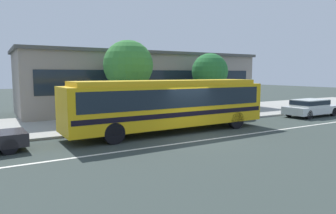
% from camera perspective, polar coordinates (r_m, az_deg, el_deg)
% --- Properties ---
extents(ground_plane, '(120.00, 120.00, 0.00)m').
position_cam_1_polar(ground_plane, '(15.56, 5.16, -5.63)').
color(ground_plane, '#333C38').
extents(sidewalk_slab, '(60.00, 8.00, 0.12)m').
position_cam_1_polar(sidewalk_slab, '(21.66, -5.84, -2.10)').
color(sidewalk_slab, '#9C9B94').
rests_on(sidewalk_slab, ground_plane).
extents(lane_stripe_center, '(56.00, 0.16, 0.01)m').
position_cam_1_polar(lane_stripe_center, '(14.93, 6.95, -6.15)').
color(lane_stripe_center, silver).
rests_on(lane_stripe_center, ground_plane).
extents(transit_bus, '(11.51, 2.73, 2.85)m').
position_cam_1_polar(transit_bus, '(16.54, 0.38, 0.91)').
color(transit_bus, gold).
rests_on(transit_bus, ground_plane).
extents(sedan_far_ahead, '(4.66, 1.94, 1.29)m').
position_cam_1_polar(sedan_far_ahead, '(25.17, 25.21, 0.03)').
color(sedan_far_ahead, silver).
rests_on(sedan_far_ahead, ground_plane).
extents(pedestrian_waiting_near_sign, '(0.47, 0.47, 1.67)m').
position_cam_1_polar(pedestrian_waiting_near_sign, '(18.72, -11.98, -0.33)').
color(pedestrian_waiting_near_sign, olive).
rests_on(pedestrian_waiting_near_sign, sidewalk_slab).
extents(pedestrian_walking_along_curb, '(0.43, 0.43, 1.71)m').
position_cam_1_polar(pedestrian_walking_along_curb, '(21.41, 5.14, 0.69)').
color(pedestrian_walking_along_curb, '#292938').
rests_on(pedestrian_walking_along_curb, sidewalk_slab).
extents(pedestrian_standing_by_tree, '(0.47, 0.47, 1.66)m').
position_cam_1_polar(pedestrian_standing_by_tree, '(18.17, -14.36, -0.61)').
color(pedestrian_standing_by_tree, '#69604E').
rests_on(pedestrian_standing_by_tree, sidewalk_slab).
extents(street_tree_near_stop, '(3.31, 3.31, 5.30)m').
position_cam_1_polar(street_tree_near_stop, '(20.52, -7.46, 7.75)').
color(street_tree_near_stop, brown).
rests_on(street_tree_near_stop, sidewalk_slab).
extents(street_tree_mid_block, '(2.82, 2.82, 4.66)m').
position_cam_1_polar(street_tree_mid_block, '(23.96, 7.84, 6.55)').
color(street_tree_mid_block, brown).
rests_on(street_tree_mid_block, sidewalk_slab).
extents(station_building, '(20.48, 7.40, 4.99)m').
position_cam_1_polar(station_building, '(27.23, -5.08, 4.78)').
color(station_building, gray).
rests_on(station_building, ground_plane).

